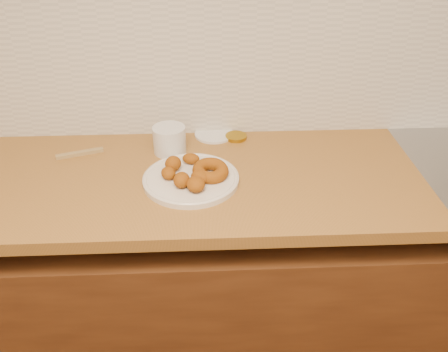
{
  "coord_description": "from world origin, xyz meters",
  "views": [
    {
      "loc": [
        -0.18,
        0.43,
        1.69
      ],
      "look_at": [
        -0.12,
        1.63,
        0.93
      ],
      "focal_mm": 38.0,
      "sensor_mm": 36.0,
      "label": 1
    }
  ],
  "objects": [
    {
      "name": "butcher_block",
      "position": [
        -0.65,
        1.69,
        0.88
      ],
      "size": [
        2.3,
        0.62,
        0.04
      ],
      "primitive_type": "cube",
      "color": "#95612E",
      "rests_on": "base_cabinet"
    },
    {
      "name": "tub_lid",
      "position": [
        -0.14,
        1.96,
        0.9
      ],
      "size": [
        0.16,
        0.16,
        0.01
      ],
      "primitive_type": "cylinder",
      "rotation": [
        0.0,
        0.0,
        -0.18
      ],
      "color": "silver",
      "rests_on": "butcher_block"
    },
    {
      "name": "brass_jar_lid",
      "position": [
        -0.06,
        1.93,
        0.91
      ],
      "size": [
        0.09,
        0.09,
        0.01
      ],
      "primitive_type": "cylinder",
      "rotation": [
        0.0,
        0.0,
        0.26
      ],
      "color": "#A27E17",
      "rests_on": "butcher_block"
    },
    {
      "name": "wall_back",
      "position": [
        0.0,
        2.0,
        1.35
      ],
      "size": [
        4.0,
        0.02,
        2.7
      ],
      "primitive_type": "cube",
      "color": "tan",
      "rests_on": "ground"
    },
    {
      "name": "wooden_utensil",
      "position": [
        -0.6,
        1.83,
        0.91
      ],
      "size": [
        0.15,
        0.07,
        0.01
      ],
      "primitive_type": "cube",
      "rotation": [
        0.0,
        0.0,
        0.32
      ],
      "color": "olive",
      "rests_on": "butcher_block"
    },
    {
      "name": "backsplash",
      "position": [
        0.0,
        1.99,
        1.2
      ],
      "size": [
        3.6,
        0.02,
        0.6
      ],
      "primitive_type": "cube",
      "color": "beige",
      "rests_on": "wall_back"
    },
    {
      "name": "ring_donut",
      "position": [
        -0.16,
        1.66,
        0.94
      ],
      "size": [
        0.16,
        0.16,
        0.05
      ],
      "primitive_type": "torus",
      "rotation": [
        0.1,
        0.0,
        0.59
      ],
      "color": "brown",
      "rests_on": "donut_plate"
    },
    {
      "name": "fried_dough_chunks",
      "position": [
        -0.24,
        1.64,
        0.94
      ],
      "size": [
        0.16,
        0.22,
        0.05
      ],
      "color": "brown",
      "rests_on": "donut_plate"
    },
    {
      "name": "donut_plate",
      "position": [
        -0.22,
        1.65,
        0.91
      ],
      "size": [
        0.29,
        0.29,
        0.02
      ],
      "primitive_type": "cylinder",
      "color": "beige",
      "rests_on": "butcher_block"
    },
    {
      "name": "plastic_tub",
      "position": [
        -0.29,
        1.84,
        0.95
      ],
      "size": [
        0.14,
        0.14,
        0.09
      ],
      "primitive_type": "cylinder",
      "rotation": [
        0.0,
        0.0,
        -0.41
      ],
      "color": "silver",
      "rests_on": "butcher_block"
    },
    {
      "name": "base_cabinet",
      "position": [
        0.0,
        1.69,
        0.39
      ],
      "size": [
        3.6,
        0.6,
        0.77
      ],
      "primitive_type": "cube",
      "color": "#582F15",
      "rests_on": "floor"
    }
  ]
}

